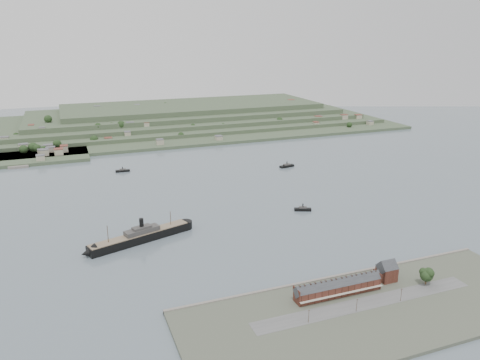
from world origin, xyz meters
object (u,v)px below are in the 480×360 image
object	(u,v)px
terrace_row	(338,287)
fig_tree	(427,274)
tugboat	(303,209)
steamship	(138,237)
gabled_building	(387,271)

from	to	relation	value
terrace_row	fig_tree	world-z (taller)	fig_tree
terrace_row	tugboat	xyz separation A→B (m)	(48.12, 133.09, -5.22)
tugboat	terrace_row	bearing A→B (deg)	-109.88
steamship	fig_tree	world-z (taller)	steamship
gabled_building	tugboat	bearing A→B (deg)	85.30
tugboat	gabled_building	bearing A→B (deg)	-94.70
terrace_row	fig_tree	xyz separation A→B (m)	(57.11, -9.30, 1.93)
terrace_row	steamship	size ratio (longest dim) A/B	0.63
steamship	tugboat	xyz separation A→B (m)	(146.14, 13.98, -2.38)
terrace_row	tugboat	distance (m)	141.62
steamship	tugboat	size ratio (longest dim) A/B	5.78
tugboat	fig_tree	world-z (taller)	fig_tree
terrace_row	gabled_building	distance (m)	37.74
terrace_row	fig_tree	size ratio (longest dim) A/B	5.01
terrace_row	fig_tree	distance (m)	57.89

